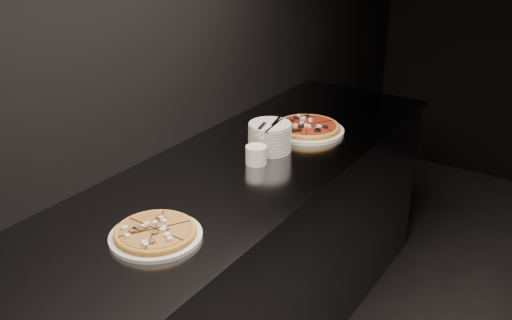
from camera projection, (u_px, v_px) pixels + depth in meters
The scene contains 7 objects.
wall_left at pixel (169, 37), 2.33m from camera, with size 0.02×5.00×2.80m, color black.
counter at pixel (245, 258), 2.53m from camera, with size 0.74×2.44×0.92m.
pizza_mushroom at pixel (156, 233), 1.82m from camera, with size 0.30×0.30×0.03m.
pizza_tomato at pixel (307, 128), 2.66m from camera, with size 0.34×0.34×0.04m.
plate_stack at pixel (270, 137), 2.45m from camera, with size 0.18×0.18×0.12m.
cutlery at pixel (270, 124), 2.41m from camera, with size 0.06×0.20×0.01m.
ramekin at pixel (256, 154), 2.33m from camera, with size 0.09×0.09×0.08m.
Camera 1 is at (-0.92, -1.75, 1.90)m, focal length 40.00 mm.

